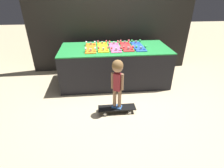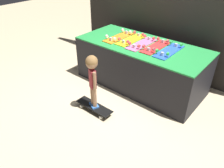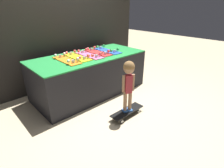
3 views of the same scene
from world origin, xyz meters
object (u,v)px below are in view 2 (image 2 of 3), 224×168
at_px(skateboard_orange_on_rack, 119,37).
at_px(skateboard_on_floor, 94,107).
at_px(skateboard_red_on_rack, 156,46).
at_px(skateboard_blue_on_rack, 169,51).
at_px(skateboard_pink_on_rack, 142,43).
at_px(child, 92,72).
at_px(skateboard_yellow_on_rack, 131,39).

height_order(skateboard_orange_on_rack, skateboard_on_floor, skateboard_orange_on_rack).
distance_m(skateboard_red_on_rack, skateboard_blue_on_rack, 0.24).
relative_size(skateboard_orange_on_rack, skateboard_blue_on_rack, 1.00).
bearing_deg(skateboard_red_on_rack, skateboard_pink_on_rack, -171.15).
distance_m(skateboard_on_floor, child, 0.60).
bearing_deg(skateboard_on_floor, skateboard_orange_on_rack, 110.23).
bearing_deg(skateboard_red_on_rack, skateboard_orange_on_rack, -177.09).
relative_size(skateboard_red_on_rack, skateboard_blue_on_rack, 1.00).
height_order(skateboard_red_on_rack, skateboard_on_floor, skateboard_red_on_rack).
xyz_separation_m(skateboard_red_on_rack, skateboard_blue_on_rack, (0.24, -0.01, 0.00)).
height_order(skateboard_yellow_on_rack, skateboard_red_on_rack, same).
bearing_deg(child, skateboard_on_floor, 103.14).
height_order(skateboard_orange_on_rack, child, child).
distance_m(skateboard_yellow_on_rack, skateboard_red_on_rack, 0.48).
xyz_separation_m(skateboard_pink_on_rack, skateboard_blue_on_rack, (0.48, 0.03, 0.00)).
distance_m(skateboard_orange_on_rack, skateboard_yellow_on_rack, 0.24).
xyz_separation_m(skateboard_yellow_on_rack, skateboard_on_floor, (0.16, -1.12, -0.72)).
distance_m(skateboard_yellow_on_rack, skateboard_blue_on_rack, 0.73).
height_order(skateboard_yellow_on_rack, skateboard_pink_on_rack, same).
bearing_deg(skateboard_red_on_rack, skateboard_yellow_on_rack, -179.99).
bearing_deg(skateboard_on_floor, child, -100.62).
xyz_separation_m(skateboard_red_on_rack, skateboard_on_floor, (-0.33, -1.12, -0.72)).
bearing_deg(skateboard_on_floor, skateboard_pink_on_rack, 85.55).
height_order(skateboard_orange_on_rack, skateboard_pink_on_rack, same).
bearing_deg(skateboard_red_on_rack, skateboard_on_floor, -106.22).
bearing_deg(skateboard_red_on_rack, child, -106.22).
relative_size(skateboard_pink_on_rack, child, 0.80).
bearing_deg(skateboard_pink_on_rack, skateboard_red_on_rack, 8.85).
bearing_deg(skateboard_orange_on_rack, skateboard_pink_on_rack, -0.09).
bearing_deg(child, skateboard_red_on_rack, 97.53).
xyz_separation_m(skateboard_pink_on_rack, skateboard_on_floor, (-0.08, -1.08, -0.72)).
distance_m(skateboard_red_on_rack, child, 1.17).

